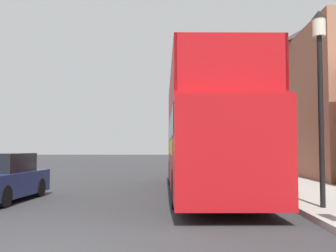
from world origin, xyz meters
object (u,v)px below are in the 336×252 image
at_px(lamp_post_second, 255,106).
at_px(lamp_post_nearest, 320,71).
at_px(parked_car_ahead_of_bus, 212,164).
at_px(tour_bus, 206,142).

bearing_deg(lamp_post_second, lamp_post_nearest, -89.82).
xyz_separation_m(parked_car_ahead_of_bus, lamp_post_nearest, (1.75, -12.06, 2.82)).
height_order(lamp_post_nearest, lamp_post_second, lamp_post_second).
bearing_deg(parked_car_ahead_of_bus, lamp_post_nearest, -80.78).
relative_size(lamp_post_nearest, lamp_post_second, 0.99).
bearing_deg(tour_bus, parked_car_ahead_of_bus, 81.38).
distance_m(parked_car_ahead_of_bus, lamp_post_second, 4.85).
relative_size(tour_bus, lamp_post_nearest, 2.33).
bearing_deg(lamp_post_second, tour_bus, -120.08).
height_order(tour_bus, parked_car_ahead_of_bus, tour_bus).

